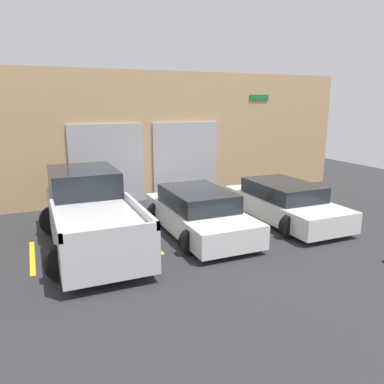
{
  "coord_description": "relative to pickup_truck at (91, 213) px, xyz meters",
  "views": [
    {
      "loc": [
        -4.23,
        -10.57,
        3.65
      ],
      "look_at": [
        0.0,
        -0.76,
        1.1
      ],
      "focal_mm": 35.0,
      "sensor_mm": 36.0,
      "label": 1
    }
  ],
  "objects": [
    {
      "name": "shophouse_building",
      "position": [
        2.96,
        4.26,
        1.52
      ],
      "size": [
        16.87,
        0.68,
        4.81
      ],
      "color": "tan",
      "rests_on": "ground"
    },
    {
      "name": "ground_plane",
      "position": [
        2.96,
        0.97,
        -0.86
      ],
      "size": [
        28.0,
        28.0,
        0.0
      ],
      "primitive_type": "plane",
      "color": "#2D2D30"
    },
    {
      "name": "parking_stripe_far_left",
      "position": [
        -1.48,
        -0.29,
        -0.86
      ],
      "size": [
        0.12,
        2.2,
        0.01
      ],
      "primitive_type": "cube",
      "color": "gold",
      "rests_on": "ground"
    },
    {
      "name": "sedan_white",
      "position": [
        2.96,
        -0.27,
        -0.27
      ],
      "size": [
        2.25,
        4.34,
        1.26
      ],
      "color": "white",
      "rests_on": "ground"
    },
    {
      "name": "sedan_side",
      "position": [
        5.92,
        -0.27,
        -0.28
      ],
      "size": [
        2.27,
        4.44,
        1.22
      ],
      "color": "white",
      "rests_on": "ground"
    },
    {
      "name": "parking_stripe_right",
      "position": [
        7.4,
        -0.29,
        -0.86
      ],
      "size": [
        0.12,
        2.2,
        0.01
      ],
      "primitive_type": "cube",
      "color": "gold",
      "rests_on": "ground"
    },
    {
      "name": "parking_stripe_centre",
      "position": [
        4.44,
        -0.29,
        -0.86
      ],
      "size": [
        0.12,
        2.2,
        0.01
      ],
      "primitive_type": "cube",
      "color": "gold",
      "rests_on": "ground"
    },
    {
      "name": "pickup_truck",
      "position": [
        0.0,
        0.0,
        0.0
      ],
      "size": [
        2.51,
        5.07,
        1.85
      ],
      "color": "silver",
      "rests_on": "ground"
    },
    {
      "name": "parking_stripe_left",
      "position": [
        1.48,
        -0.29,
        -0.86
      ],
      "size": [
        0.12,
        2.2,
        0.01
      ],
      "primitive_type": "cube",
      "color": "gold",
      "rests_on": "ground"
    }
  ]
}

